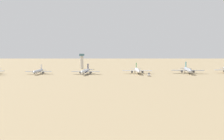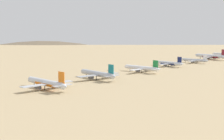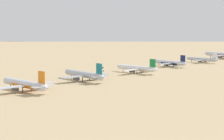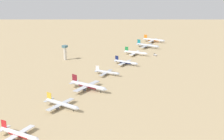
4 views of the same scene
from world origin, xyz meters
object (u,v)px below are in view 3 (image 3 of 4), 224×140
Objects in this scene: parked_jet_2 at (223,55)px; parked_jet_3 at (202,59)px; parked_jet_5 at (137,68)px; service_truck at (101,69)px; parked_jet_6 at (84,75)px; parked_jet_4 at (170,63)px; parked_jet_7 at (25,84)px.

parked_jet_3 is (-11.58, 62.11, -1.46)m from parked_jet_2.
parked_jet_2 is 63.20m from parked_jet_3.
parked_jet_5 is 34.74m from service_truck.
parked_jet_2 is at bearing -81.93° from parked_jet_6.
parked_jet_5 is at bearing 103.22° from parked_jet_4.
parked_jet_6 reaches higher than parked_jet_4.
parked_jet_7 is at bearing 98.18° from parked_jet_3.
parked_jet_7 is at bearing 98.37° from parked_jet_5.
parked_jet_2 is 187.58m from parked_jet_5.
parked_jet_4 is at bearing -80.46° from parked_jet_6.
parked_jet_2 is 1.28× the size of parked_jet_4.
parked_jet_6 is 58.54m from parked_jet_7.
parked_jet_2 reaches higher than parked_jet_3.
parked_jet_5 is at bearing 97.99° from parked_jet_3.
parked_jet_6 is 64.42m from service_truck.
parked_jet_2 is at bearing -81.14° from parked_jet_5.
parked_jet_2 is 122.16m from parked_jet_4.
service_truck is at bearing -65.30° from parked_jet_7.
parked_jet_4 is (-13.85, 121.36, -1.16)m from parked_jet_2.
parked_jet_3 is 0.80× the size of parked_jet_7.
parked_jet_3 is 0.79× the size of parked_jet_6.
parked_jet_6 reaches higher than service_truck.
parked_jet_7 is (-11.37, 57.42, -0.11)m from parked_jet_6.
parked_jet_3 is 136.97m from service_truck.
service_truck is at bearing 83.77° from parked_jet_3.
parked_jet_4 is at bearing 96.51° from parked_jet_2.
parked_jet_4 is 0.93× the size of parked_jet_5.
parked_jet_7 is at bearing 101.20° from parked_jet_6.
parked_jet_2 is 252.18m from parked_jet_6.
parked_jet_7 is at bearing 98.66° from parked_jet_2.
service_truck is at bearing -53.04° from parked_jet_6.
parked_jet_7 is (-17.91, 121.77, 0.33)m from parked_jet_5.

